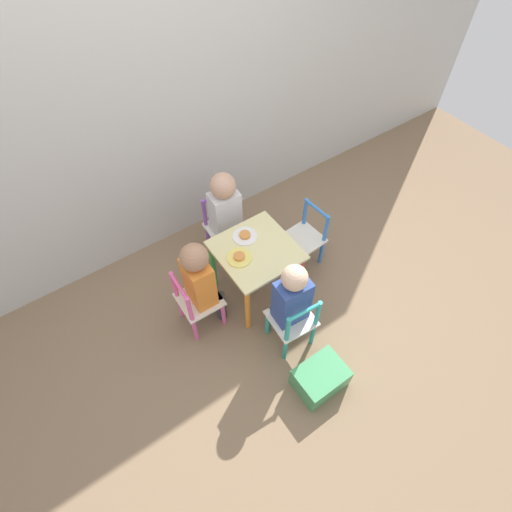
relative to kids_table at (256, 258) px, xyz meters
The scene contains 13 objects.
ground_plane 0.38m from the kids_table, ahead, with size 6.00×6.00×0.00m, color #7F664C.
house_wall 1.25m from the kids_table, 90.00° to the left, with size 6.00×0.06×2.60m.
kids_table is the anchor object (origin of this frame).
chair_purple 0.48m from the kids_table, 86.45° to the left, with size 0.28×0.28×0.50m.
chair_pink 0.48m from the kids_table, behind, with size 0.27×0.27×0.50m.
chair_teal 0.48m from the kids_table, 94.37° to the right, with size 0.28×0.28×0.50m.
chair_blue 0.48m from the kids_table, ahead, with size 0.28×0.28×0.50m.
child_back 0.41m from the kids_table, 86.45° to the left, with size 0.21×0.22×0.77m.
child_left 0.41m from the kids_table, behind, with size 0.22×0.20×0.76m.
child_front 0.40m from the kids_table, 94.37° to the right, with size 0.21×0.22×0.74m.
plate_back 0.16m from the kids_table, 90.00° to the left, with size 0.16×0.16×0.03m.
plate_left 0.16m from the kids_table, behind, with size 0.16×0.16×0.03m.
storage_bin 0.85m from the kids_table, 95.36° to the right, with size 0.30×0.23×0.17m.
Camera 1 is at (-0.91, -1.31, 2.45)m, focal length 28.00 mm.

